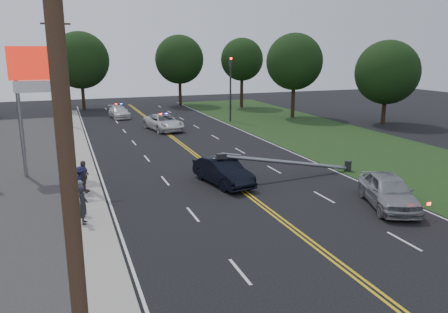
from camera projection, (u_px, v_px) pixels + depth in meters
name	position (u px, v px, depth m)	size (l,w,h in m)	color
ground	(302.00, 235.00, 18.76)	(120.00, 120.00, 0.00)	black
sidewalk	(85.00, 188.00, 25.02)	(1.80, 70.00, 0.12)	#9F9A90
grass_verge	(392.00, 157.00, 32.42)	(12.00, 80.00, 0.01)	#173414
centerline_yellow	(222.00, 175.00, 27.87)	(0.36, 80.00, 0.00)	gold
pylon_sign	(38.00, 80.00, 26.55)	(3.20, 0.35, 8.00)	gray
traffic_signal	(230.00, 84.00, 47.89)	(0.28, 0.41, 7.05)	#2D2D30
fallen_streetlight	(296.00, 163.00, 27.24)	(9.36, 0.44, 1.91)	#2D2D30
utility_pole_near	(72.00, 217.00, 7.16)	(1.60, 0.28, 10.00)	#382619
utility_pole_mid	(62.00, 97.00, 25.39)	(1.60, 0.28, 10.00)	#382619
utility_pole_far	(60.00, 77.00, 45.43)	(1.60, 0.28, 10.00)	#382619
tree_6	(80.00, 60.00, 57.19)	(7.44, 7.44, 10.22)	black
tree_7	(179.00, 60.00, 61.94)	(6.87, 6.87, 9.94)	black
tree_8	(242.00, 60.00, 59.50)	(5.78, 5.78, 9.45)	black
tree_9	(294.00, 62.00, 50.23)	(6.50, 6.50, 9.74)	black
tree_13	(387.00, 72.00, 45.81)	(6.68, 6.68, 8.85)	black
crashed_sedan	(223.00, 171.00, 25.81)	(1.65, 4.74, 1.56)	black
waiting_sedan	(388.00, 191.00, 22.05)	(1.99, 4.94, 1.68)	gray
emergency_a	(164.00, 122.00, 43.43)	(2.58, 5.59, 1.55)	silver
emergency_b	(119.00, 112.00, 51.39)	(1.91, 4.71, 1.37)	silver
bystander_a	(83.00, 205.00, 19.56)	(0.66, 0.43, 1.80)	#25242C
bystander_b	(81.00, 197.00, 20.85)	(0.80, 0.62, 1.64)	#A0A0A5
bystander_c	(81.00, 182.00, 23.09)	(1.10, 0.63, 1.70)	#1A1940
bystander_d	(84.00, 177.00, 23.87)	(1.05, 0.44, 1.80)	#584A46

